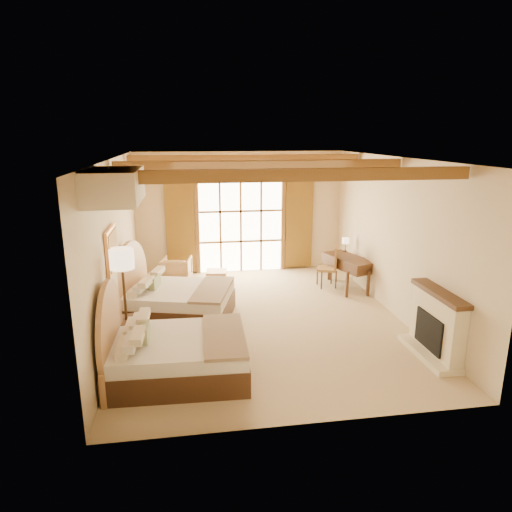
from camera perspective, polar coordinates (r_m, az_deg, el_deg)
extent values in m
plane|color=#C6B186|center=(9.34, 0.77, -7.89)|extent=(7.00, 7.00, 0.00)
plane|color=beige|center=(12.24, -1.96, 5.44)|extent=(5.50, 0.00, 5.50)
plane|color=beige|center=(8.82, -17.10, 1.00)|extent=(0.00, 7.00, 7.00)
plane|color=beige|center=(9.68, 17.08, 2.21)|extent=(0.00, 7.00, 7.00)
plane|color=#AA6C38|center=(8.62, 0.84, 12.12)|extent=(7.00, 7.00, 0.00)
cube|color=white|center=(12.26, -1.92, 3.80)|extent=(2.20, 0.02, 2.50)
cube|color=brown|center=(12.15, -9.43, 3.49)|extent=(0.75, 0.06, 2.40)
cube|color=brown|center=(12.53, 5.39, 3.98)|extent=(0.75, 0.06, 2.40)
cube|color=beige|center=(8.25, 21.70, -8.07)|extent=(0.25, 1.30, 1.10)
cube|color=black|center=(8.26, 21.21, -8.76)|extent=(0.18, 0.80, 0.60)
cube|color=beige|center=(8.41, 20.83, -11.28)|extent=(0.45, 1.40, 0.10)
cube|color=#472C1A|center=(8.05, 22.03, -4.33)|extent=(0.30, 1.40, 0.08)
cube|color=#DF984E|center=(8.06, -17.61, 0.76)|extent=(0.05, 0.95, 0.75)
cube|color=tan|center=(8.05, -17.40, 0.77)|extent=(0.02, 0.82, 0.62)
cube|color=#F4EAC7|center=(6.59, -17.31, 8.37)|extent=(0.70, 1.40, 0.45)
cube|color=#472C1A|center=(7.34, -9.63, -13.12)|extent=(2.14, 1.65, 0.41)
cube|color=silver|center=(7.19, -9.74, -10.90)|extent=(2.10, 1.62, 0.22)
cube|color=#89745C|center=(7.16, -4.03, -9.77)|extent=(0.68, 1.63, 0.05)
cube|color=#94A272|center=(7.12, -13.76, -9.32)|extent=(0.14, 0.43, 0.24)
cube|color=#472C1A|center=(9.48, -9.57, -6.44)|extent=(2.41, 2.06, 0.40)
cube|color=silver|center=(9.37, -9.66, -4.66)|extent=(2.36, 2.02, 0.22)
cube|color=#89745C|center=(9.34, -5.36, -3.78)|extent=(1.02, 1.71, 0.05)
cube|color=#94A272|center=(9.32, -12.67, -3.42)|extent=(0.23, 0.44, 0.24)
cube|color=#472C1A|center=(8.13, -15.41, -9.67)|extent=(0.57, 0.57, 0.63)
cylinder|color=#332514|center=(8.24, -15.58, -11.63)|extent=(0.26, 0.26, 0.03)
cylinder|color=#332514|center=(7.92, -15.99, -6.43)|extent=(0.04, 0.04, 1.58)
cylinder|color=#FFDEB3|center=(7.66, -16.45, -0.33)|extent=(0.39, 0.39, 0.33)
imported|color=tan|center=(11.66, -9.88, -1.71)|extent=(0.80, 0.82, 0.65)
cube|color=#B17E52|center=(11.39, -4.96, -2.70)|extent=(0.55, 0.55, 0.36)
cube|color=#472C1A|center=(11.20, 11.51, -0.27)|extent=(1.02, 1.54, 0.05)
cube|color=#472C1A|center=(11.23, 11.48, -0.92)|extent=(0.98, 1.50, 0.22)
cube|color=olive|center=(11.26, 8.85, -1.59)|extent=(0.57, 0.57, 0.06)
cube|color=olive|center=(11.24, 9.88, -0.08)|extent=(0.20, 0.44, 0.55)
cylinder|color=#332514|center=(11.70, 11.08, 0.59)|extent=(0.11, 0.11, 0.02)
cylinder|color=#332514|center=(11.67, 11.11, 1.18)|extent=(0.02, 0.02, 0.25)
cylinder|color=#FFDEB3|center=(11.64, 11.15, 1.90)|extent=(0.18, 0.18, 0.14)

